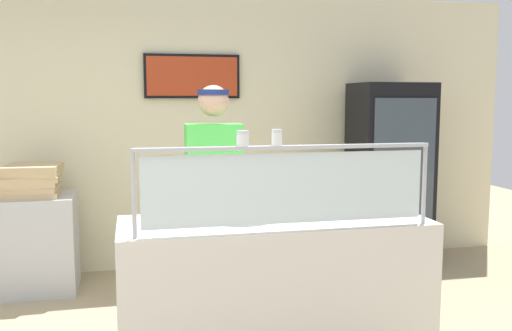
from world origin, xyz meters
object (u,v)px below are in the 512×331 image
at_px(pepper_flake_shaker, 277,139).
at_px(drink_fridge, 389,175).
at_px(pizza_server, 233,213).
at_px(pizza_box_stack, 32,180).
at_px(pizza_tray, 240,216).
at_px(worker_figure, 215,196).
at_px(parmesan_shaker, 243,139).

bearing_deg(pepper_flake_shaker, drink_fridge, 51.41).
xyz_separation_m(pizza_server, drink_fridge, (1.92, 1.84, -0.08)).
height_order(pizza_server, pizza_box_stack, pizza_box_stack).
relative_size(pizza_tray, pepper_flake_shaker, 5.25).
height_order(pizza_tray, pizza_box_stack, pizza_box_stack).
bearing_deg(pizza_box_stack, pepper_flake_shaker, -53.20).
bearing_deg(drink_fridge, worker_figure, -145.78).
height_order(pizza_tray, worker_figure, worker_figure).
bearing_deg(pizza_server, pizza_box_stack, 115.95).
xyz_separation_m(pizza_tray, drink_fridge, (1.87, 1.82, -0.05)).
distance_m(pizza_server, pepper_flake_shaker, 0.60).
bearing_deg(pizza_server, drink_fridge, 31.56).
distance_m(drink_fridge, pizza_box_stack, 3.34).
xyz_separation_m(pizza_server, parmesan_shaker, (-0.00, -0.34, 0.47)).
xyz_separation_m(parmesan_shaker, pepper_flake_shaker, (0.19, 0.00, 0.00)).
distance_m(parmesan_shaker, pizza_box_stack, 2.60).
height_order(parmesan_shaker, drink_fridge, drink_fridge).
bearing_deg(pizza_tray, worker_figure, 99.10).
height_order(drink_fridge, pizza_box_stack, drink_fridge).
bearing_deg(parmesan_shaker, pepper_flake_shaker, 0.00).
relative_size(pizza_tray, parmesan_shaker, 5.53).
xyz_separation_m(pizza_server, worker_figure, (-0.03, 0.52, 0.02)).
distance_m(parmesan_shaker, pepper_flake_shaker, 0.19).
distance_m(pizza_tray, pepper_flake_shaker, 0.62).
bearing_deg(pizza_box_stack, worker_figure, -42.77).
relative_size(worker_figure, drink_fridge, 0.97).
relative_size(pepper_flake_shaker, worker_figure, 0.05).
bearing_deg(worker_figure, pepper_flake_shaker, -76.10).
xyz_separation_m(pizza_tray, parmesan_shaker, (-0.05, -0.36, 0.49)).
relative_size(pizza_tray, worker_figure, 0.26).
xyz_separation_m(pizza_tray, pepper_flake_shaker, (0.13, -0.36, 0.49)).
height_order(pizza_server, parmesan_shaker, parmesan_shaker).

